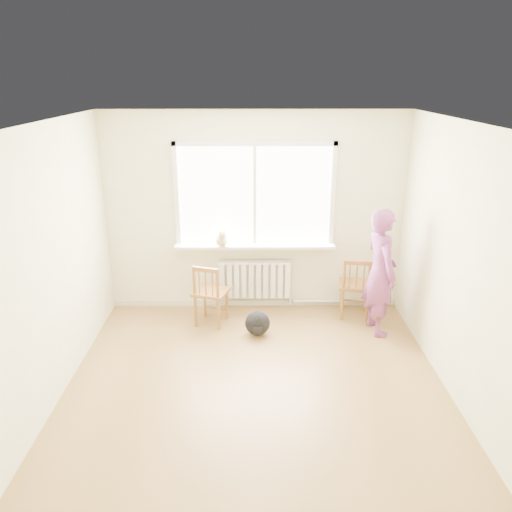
{
  "coord_description": "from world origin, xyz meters",
  "views": [
    {
      "loc": [
        -0.03,
        -4.23,
        3.1
      ],
      "look_at": [
        0.01,
        1.2,
        1.13
      ],
      "focal_mm": 35.0,
      "sensor_mm": 36.0,
      "label": 1
    }
  ],
  "objects_px": {
    "cat": "(222,239)",
    "chair_left": "(210,295)",
    "person": "(380,272)",
    "backpack": "(257,323)",
    "chair_right": "(355,287)"
  },
  "relations": [
    {
      "from": "cat",
      "to": "chair_left",
      "type": "bearing_deg",
      "value": -118.54
    },
    {
      "from": "person",
      "to": "backpack",
      "type": "relative_size",
      "value": 5.09
    },
    {
      "from": "person",
      "to": "backpack",
      "type": "xyz_separation_m",
      "value": [
        -1.52,
        -0.1,
        -0.65
      ]
    },
    {
      "from": "person",
      "to": "cat",
      "type": "xyz_separation_m",
      "value": [
        -1.99,
        0.57,
        0.25
      ]
    },
    {
      "from": "backpack",
      "to": "person",
      "type": "bearing_deg",
      "value": 3.86
    },
    {
      "from": "person",
      "to": "cat",
      "type": "distance_m",
      "value": 2.08
    },
    {
      "from": "chair_left",
      "to": "chair_right",
      "type": "distance_m",
      "value": 1.94
    },
    {
      "from": "cat",
      "to": "backpack",
      "type": "distance_m",
      "value": 1.22
    },
    {
      "from": "cat",
      "to": "chair_right",
      "type": "bearing_deg",
      "value": -13.44
    },
    {
      "from": "chair_left",
      "to": "backpack",
      "type": "xyz_separation_m",
      "value": [
        0.62,
        -0.29,
        -0.27
      ]
    },
    {
      "from": "chair_left",
      "to": "backpack",
      "type": "distance_m",
      "value": 0.73
    },
    {
      "from": "person",
      "to": "cat",
      "type": "height_order",
      "value": "person"
    },
    {
      "from": "chair_left",
      "to": "cat",
      "type": "xyz_separation_m",
      "value": [
        0.15,
        0.39,
        0.64
      ]
    },
    {
      "from": "chair_left",
      "to": "cat",
      "type": "relative_size",
      "value": 2.07
    },
    {
      "from": "chair_right",
      "to": "person",
      "type": "distance_m",
      "value": 0.57
    }
  ]
}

